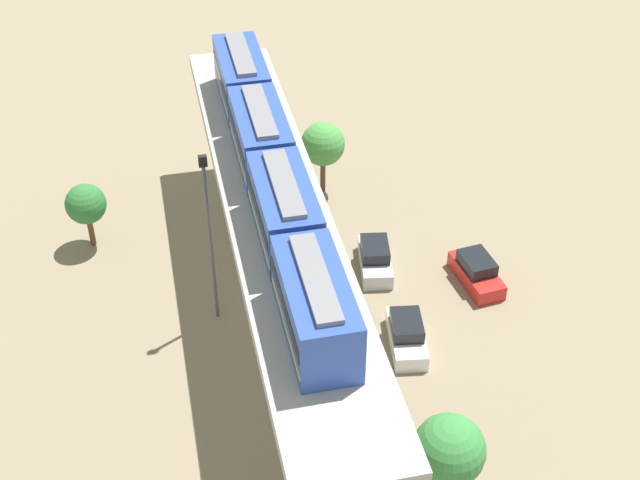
{
  "coord_description": "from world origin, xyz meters",
  "views": [
    {
      "loc": [
        -5.58,
        -36.0,
        34.02
      ],
      "look_at": [
        2.5,
        0.47,
        4.95
      ],
      "focal_mm": 48.6,
      "sensor_mm": 36.0,
      "label": 1
    }
  ],
  "objects_px": {
    "parked_car_red": "(476,272)",
    "tree_mid_lot": "(323,144)",
    "parked_car_white": "(407,335)",
    "train": "(272,172)",
    "parked_car_silver": "(375,258)",
    "tree_near_viaduct": "(86,204)",
    "tree_far_corner": "(449,450)",
    "signal_post": "(210,234)"
  },
  "relations": [
    {
      "from": "parked_car_red",
      "to": "tree_mid_lot",
      "type": "relative_size",
      "value": 0.84
    },
    {
      "from": "parked_car_white",
      "to": "train",
      "type": "bearing_deg",
      "value": 156.73
    },
    {
      "from": "parked_car_white",
      "to": "tree_mid_lot",
      "type": "relative_size",
      "value": 0.85
    },
    {
      "from": "parked_car_silver",
      "to": "tree_near_viaduct",
      "type": "height_order",
      "value": "tree_near_viaduct"
    },
    {
      "from": "parked_car_white",
      "to": "tree_near_viaduct",
      "type": "relative_size",
      "value": 1.01
    },
    {
      "from": "tree_far_corner",
      "to": "parked_car_silver",
      "type": "bearing_deg",
      "value": 85.12
    },
    {
      "from": "tree_near_viaduct",
      "to": "signal_post",
      "type": "bearing_deg",
      "value": -50.62
    },
    {
      "from": "train",
      "to": "signal_post",
      "type": "bearing_deg",
      "value": 170.92
    },
    {
      "from": "tree_near_viaduct",
      "to": "tree_mid_lot",
      "type": "bearing_deg",
      "value": 9.89
    },
    {
      "from": "parked_car_silver",
      "to": "parked_car_red",
      "type": "height_order",
      "value": "same"
    },
    {
      "from": "parked_car_silver",
      "to": "train",
      "type": "bearing_deg",
      "value": -147.47
    },
    {
      "from": "tree_far_corner",
      "to": "train",
      "type": "bearing_deg",
      "value": 109.78
    },
    {
      "from": "signal_post",
      "to": "tree_far_corner",
      "type": "bearing_deg",
      "value": -60.01
    },
    {
      "from": "tree_near_viaduct",
      "to": "signal_post",
      "type": "relative_size",
      "value": 0.4
    },
    {
      "from": "train",
      "to": "signal_post",
      "type": "height_order",
      "value": "train"
    },
    {
      "from": "signal_post",
      "to": "parked_car_red",
      "type": "bearing_deg",
      "value": -1.26
    },
    {
      "from": "parked_car_white",
      "to": "tree_near_viaduct",
      "type": "height_order",
      "value": "tree_near_viaduct"
    },
    {
      "from": "parked_car_silver",
      "to": "parked_car_white",
      "type": "bearing_deg",
      "value": -80.94
    },
    {
      "from": "tree_far_corner",
      "to": "signal_post",
      "type": "relative_size",
      "value": 0.49
    },
    {
      "from": "train",
      "to": "parked_car_silver",
      "type": "bearing_deg",
      "value": 22.87
    },
    {
      "from": "parked_car_white",
      "to": "signal_post",
      "type": "bearing_deg",
      "value": 163.78
    },
    {
      "from": "parked_car_white",
      "to": "tree_mid_lot",
      "type": "distance_m",
      "value": 16.0
    },
    {
      "from": "parked_car_red",
      "to": "tree_near_viaduct",
      "type": "height_order",
      "value": "tree_near_viaduct"
    },
    {
      "from": "train",
      "to": "parked_car_red",
      "type": "height_order",
      "value": "train"
    },
    {
      "from": "parked_car_silver",
      "to": "parked_car_red",
      "type": "relative_size",
      "value": 1.01
    },
    {
      "from": "train",
      "to": "tree_mid_lot",
      "type": "height_order",
      "value": "train"
    },
    {
      "from": "tree_mid_lot",
      "to": "tree_far_corner",
      "type": "relative_size",
      "value": 0.98
    },
    {
      "from": "train",
      "to": "tree_near_viaduct",
      "type": "bearing_deg",
      "value": 139.03
    },
    {
      "from": "signal_post",
      "to": "train",
      "type": "bearing_deg",
      "value": -9.08
    },
    {
      "from": "tree_mid_lot",
      "to": "tree_near_viaduct",
      "type": "bearing_deg",
      "value": -170.11
    },
    {
      "from": "tree_mid_lot",
      "to": "tree_far_corner",
      "type": "distance_m",
      "value": 25.84
    },
    {
      "from": "signal_post",
      "to": "tree_near_viaduct",
      "type": "bearing_deg",
      "value": 129.38
    },
    {
      "from": "tree_mid_lot",
      "to": "signal_post",
      "type": "bearing_deg",
      "value": -128.03
    },
    {
      "from": "parked_car_silver",
      "to": "parked_car_white",
      "type": "xyz_separation_m",
      "value": [
        -0.07,
        -6.8,
        0.0
      ]
    },
    {
      "from": "tree_mid_lot",
      "to": "parked_car_white",
      "type": "bearing_deg",
      "value": -85.63
    },
    {
      "from": "tree_mid_lot",
      "to": "signal_post",
      "type": "height_order",
      "value": "signal_post"
    },
    {
      "from": "parked_car_silver",
      "to": "signal_post",
      "type": "bearing_deg",
      "value": -157.76
    },
    {
      "from": "train",
      "to": "tree_far_corner",
      "type": "distance_m",
      "value": 16.27
    },
    {
      "from": "tree_far_corner",
      "to": "signal_post",
      "type": "distance_m",
      "value": 17.17
    },
    {
      "from": "tree_mid_lot",
      "to": "tree_far_corner",
      "type": "bearing_deg",
      "value": -90.39
    },
    {
      "from": "train",
      "to": "parked_car_white",
      "type": "bearing_deg",
      "value": -31.93
    },
    {
      "from": "parked_car_red",
      "to": "signal_post",
      "type": "distance_m",
      "value": 16.39
    }
  ]
}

